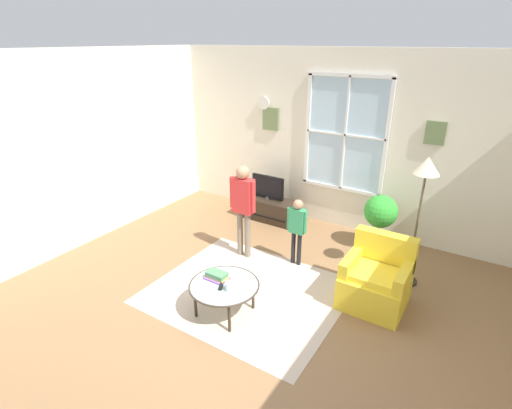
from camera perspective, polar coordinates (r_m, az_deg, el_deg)
The scene contains 15 objects.
ground_plane at distance 5.12m, azimuth -1.29°, elevation -14.42°, with size 6.86×6.19×0.02m, color olive.
back_wall at distance 6.82m, azimuth 12.12°, elevation 8.89°, with size 6.26×0.17×2.99m.
side_wall_left at distance 6.62m, azimuth -25.29°, elevation 6.71°, with size 0.12×5.59×2.99m.
area_rug at distance 5.33m, azimuth -1.21°, elevation -12.53°, with size 2.43×2.07×0.01m, color #C6B29E.
tv_stand at distance 7.24m, azimuth 1.69°, elevation -0.64°, with size 1.08×0.44×0.40m.
television at distance 7.08m, azimuth 1.72°, elevation 2.55°, with size 0.63×0.08×0.44m.
armchair at distance 5.19m, azimuth 17.03°, elevation -10.50°, with size 0.76×0.74×0.87m.
coffee_table at distance 4.79m, azimuth -4.64°, elevation -11.71°, with size 0.85×0.85×0.41m.
book_stack at distance 4.86m, azimuth -5.69°, elevation -10.26°, with size 0.28×0.19×0.10m.
cup at distance 4.64m, azimuth -3.88°, elevation -11.79°, with size 0.09×0.09×0.11m, color white.
remote_near_books at distance 4.73m, azimuth -5.10°, elevation -11.74°, with size 0.04×0.14×0.02m, color black.
person_red_shirt at distance 5.74m, azimuth -1.86°, elevation 0.51°, with size 0.44×0.20×1.45m.
person_green_shirt at distance 5.65m, azimuth 6.00°, elevation -2.93°, with size 0.31×0.14×1.03m.
potted_plant_by_window at distance 6.35m, azimuth 17.62°, elevation -1.31°, with size 0.51×0.51×0.90m.
floor_lamp at distance 5.29m, azimuth 23.31°, elevation 3.37°, with size 0.32×0.32×1.78m.
Camera 1 is at (2.27, -3.38, 3.10)m, focal length 27.57 mm.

